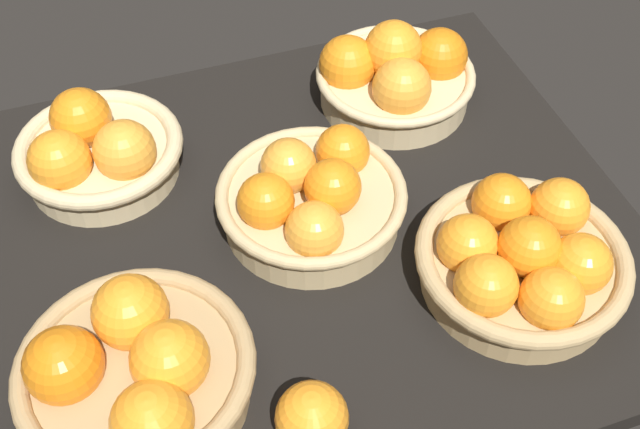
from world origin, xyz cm
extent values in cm
cube|color=black|center=(0.00, 0.00, 1.50)|extent=(84.00, 72.00, 3.00)
cylinder|color=tan|center=(1.85, 1.08, 5.51)|extent=(22.13, 22.13, 5.02)
torus|color=tan|center=(1.85, 1.08, 8.02)|extent=(23.80, 23.80, 1.67)
sphere|color=orange|center=(-4.22, -0.19, 9.82)|extent=(6.99, 6.99, 6.99)
sphere|color=orange|center=(3.83, -1.07, 10.60)|extent=(6.99, 6.99, 6.99)
sphere|color=orange|center=(7.61, 5.64, 9.28)|extent=(6.99, 6.99, 6.99)
sphere|color=#F49E33|center=(-0.29, 4.33, 10.37)|extent=(6.99, 6.99, 6.99)
sphere|color=#F49E33|center=(0.11, -5.57, 9.11)|extent=(6.99, 6.99, 6.99)
cylinder|color=tan|center=(-23.12, -16.79, 5.99)|extent=(22.77, 22.77, 5.98)
torus|color=tan|center=(-23.12, -16.79, 8.98)|extent=(24.84, 24.84, 2.07)
sphere|color=orange|center=(-22.23, -11.65, 11.21)|extent=(8.11, 8.11, 8.11)
sphere|color=orange|center=(-29.67, -15.36, 10.53)|extent=(8.11, 8.11, 8.11)
sphere|color=orange|center=(-19.54, -18.46, 11.03)|extent=(8.11, 8.11, 8.11)
sphere|color=orange|center=(-22.54, -24.19, 10.36)|extent=(8.11, 8.11, 8.11)
cylinder|color=#D3BC8C|center=(-21.69, 18.38, 5.36)|extent=(19.89, 19.89, 4.72)
torus|color=#D3BC8C|center=(-21.69, 18.38, 7.72)|extent=(22.07, 22.07, 2.18)
sphere|color=orange|center=(-22.94, 21.44, 10.48)|extent=(8.03, 8.03, 8.03)
sphere|color=#F49E33|center=(-18.60, 14.44, 9.62)|extent=(8.03, 8.03, 8.03)
sphere|color=orange|center=(-26.60, 15.44, 9.44)|extent=(8.03, 8.03, 8.03)
cylinder|color=tan|center=(21.77, -16.24, 5.44)|extent=(22.90, 22.90, 4.88)
torus|color=tan|center=(21.77, -16.24, 7.88)|extent=(25.07, 25.07, 2.18)
sphere|color=orange|center=(26.35, -20.33, 9.50)|extent=(7.16, 7.16, 7.16)
sphere|color=orange|center=(15.72, -13.61, 9.48)|extent=(7.16, 7.16, 7.16)
sphere|color=orange|center=(22.46, -9.00, 9.38)|extent=(7.16, 7.16, 7.16)
sphere|color=orange|center=(20.99, -23.34, 9.26)|extent=(7.16, 7.16, 7.16)
sphere|color=orange|center=(14.96, -19.65, 9.64)|extent=(7.16, 7.16, 7.16)
sphere|color=orange|center=(21.51, -17.01, 10.62)|extent=(7.16, 7.16, 7.16)
sphere|color=orange|center=(28.47, -12.08, 9.60)|extent=(7.16, 7.16, 7.16)
cylinder|color=#D3BC8C|center=(20.78, 19.53, 5.47)|extent=(21.43, 21.43, 4.93)
torus|color=#D3BC8C|center=(20.78, 19.53, 7.93)|extent=(22.87, 22.87, 1.44)
sphere|color=orange|center=(20.60, 20.61, 11.45)|extent=(8.20, 8.20, 8.20)
sphere|color=orange|center=(27.44, 19.54, 9.30)|extent=(8.20, 8.20, 8.20)
sphere|color=#F49E33|center=(19.40, 14.36, 9.75)|extent=(8.20, 8.20, 8.20)
sphere|color=orange|center=(14.31, 21.91, 9.54)|extent=(8.20, 8.20, 8.20)
sphere|color=orange|center=(-7.57, -26.95, 6.75)|extent=(7.50, 7.50, 7.50)
camera|label=1|loc=(-19.28, -63.36, 80.04)|focal=45.13mm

